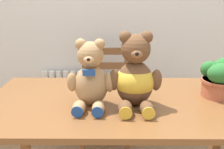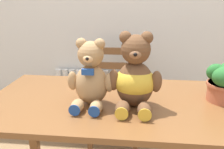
% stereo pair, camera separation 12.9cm
% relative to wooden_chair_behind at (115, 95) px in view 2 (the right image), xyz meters
% --- Properties ---
extents(radiator, '(0.64, 0.10, 0.58)m').
position_rel_wooden_chair_behind_xyz_m(radiator, '(-0.33, 0.29, -0.18)').
color(radiator, white).
rests_on(radiator, ground_plane).
extents(dining_table, '(1.54, 0.80, 0.74)m').
position_rel_wooden_chair_behind_xyz_m(dining_table, '(0.13, -0.80, 0.20)').
color(dining_table, brown).
rests_on(dining_table, ground_plane).
extents(wooden_chair_behind, '(0.43, 0.40, 0.89)m').
position_rel_wooden_chair_behind_xyz_m(wooden_chair_behind, '(0.00, 0.00, 0.00)').
color(wooden_chair_behind, brown).
rests_on(wooden_chair_behind, ground_plane).
extents(teddy_bear_left, '(0.25, 0.25, 0.36)m').
position_rel_wooden_chair_behind_xyz_m(teddy_bear_left, '(-0.04, -0.87, 0.45)').
color(teddy_bear_left, tan).
rests_on(teddy_bear_left, dining_table).
extents(teddy_bear_right, '(0.27, 0.28, 0.40)m').
position_rel_wooden_chair_behind_xyz_m(teddy_bear_right, '(0.19, -0.87, 0.46)').
color(teddy_bear_right, brown).
rests_on(teddy_bear_right, dining_table).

